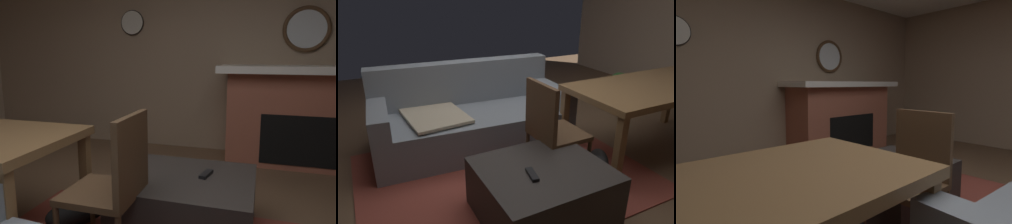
# 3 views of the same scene
# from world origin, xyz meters

# --- Properties ---
(floor) EXTENTS (8.32, 8.32, 0.00)m
(floor) POSITION_xyz_m (0.00, 0.00, 0.00)
(floor) COLOR brown
(area_rug) EXTENTS (2.60, 2.00, 0.01)m
(area_rug) POSITION_xyz_m (-0.25, -0.18, 0.01)
(area_rug) COLOR brown
(area_rug) RESTS_ON ground
(couch) EXTENTS (2.12, 1.05, 0.89)m
(couch) POSITION_xyz_m (-0.30, 0.54, 0.31)
(couch) COLOR slate
(couch) RESTS_ON ground
(ottoman_coffee_table) EXTENTS (0.93, 0.81, 0.43)m
(ottoman_coffee_table) POSITION_xyz_m (-0.25, -0.84, 0.21)
(ottoman_coffee_table) COLOR #2D2826
(ottoman_coffee_table) RESTS_ON ground
(tv_remote) EXTENTS (0.08, 0.17, 0.02)m
(tv_remote) POSITION_xyz_m (-0.38, -0.90, 0.44)
(tv_remote) COLOR black
(tv_remote) RESTS_ON ottoman_coffee_table
(dining_table) EXTENTS (1.79, 0.90, 0.74)m
(dining_table) POSITION_xyz_m (1.38, -0.43, 0.66)
(dining_table) COLOR brown
(dining_table) RESTS_ON ground
(dining_chair_west) EXTENTS (0.44, 0.44, 0.93)m
(dining_chair_west) POSITION_xyz_m (0.09, -0.43, 0.52)
(dining_chair_west) COLOR #513823
(dining_chair_west) RESTS_ON ground
(potted_plant) EXTENTS (0.31, 0.31, 0.46)m
(potted_plant) POSITION_xyz_m (2.28, 0.87, 0.26)
(potted_plant) COLOR #474C51
(potted_plant) RESTS_ON ground
(small_dog) EXTENTS (0.44, 0.45, 0.27)m
(small_dog) POSITION_xyz_m (0.49, -0.65, 0.16)
(small_dog) COLOR black
(small_dog) RESTS_ON ground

